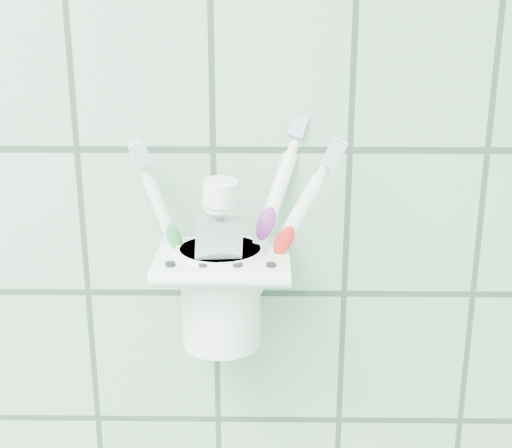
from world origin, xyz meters
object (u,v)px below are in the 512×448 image
cup (221,292)px  toothbrush_pink (206,234)px  toothbrush_orange (230,226)px  holder_bracket (223,261)px  toothpaste_tube (214,248)px  toothbrush_blue (225,226)px

cup → toothbrush_pink: size_ratio=0.50×
toothbrush_pink → toothbrush_orange: size_ratio=0.92×
holder_bracket → cup: (-0.00, 0.00, -0.03)m
cup → toothbrush_pink: toothbrush_pink is taller
cup → toothpaste_tube: bearing=-108.5°
cup → toothpaste_tube: toothpaste_tube is taller
toothbrush_orange → toothbrush_blue: bearing=-89.3°
holder_bracket → toothbrush_pink: bearing=140.8°
cup → toothbrush_blue: size_ratio=0.43×
cup → toothbrush_blue: (0.01, -0.02, 0.07)m
cup → toothbrush_orange: (0.01, 0.00, 0.06)m
toothbrush_orange → toothpaste_tube: toothbrush_orange is taller
holder_bracket → toothpaste_tube: bearing=-126.4°
toothbrush_pink → toothpaste_tube: toothbrush_pink is taller
cup → toothbrush_blue: bearing=-71.4°
cup → toothpaste_tube: (-0.00, -0.01, 0.05)m
toothbrush_blue → toothpaste_tube: size_ratio=1.37×
cup → toothbrush_orange: 0.06m
holder_bracket → toothbrush_orange: size_ratio=0.59×
toothbrush_blue → toothbrush_orange: 0.02m
holder_bracket → cup: same height
toothbrush_blue → toothpaste_tube: 0.02m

